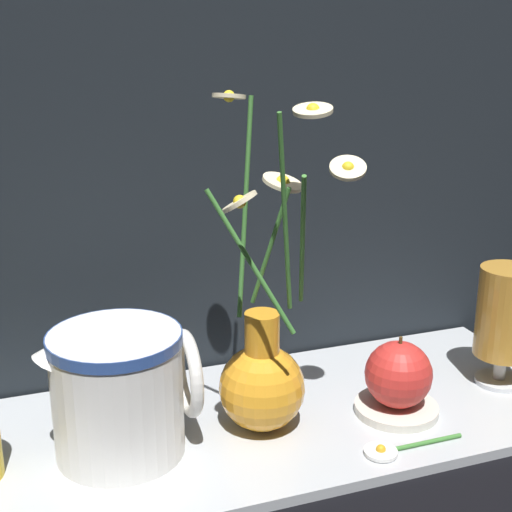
# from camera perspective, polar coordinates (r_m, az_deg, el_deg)

# --- Properties ---
(ground_plane) EXTENTS (6.00, 6.00, 0.00)m
(ground_plane) POSITION_cam_1_polar(r_m,az_deg,el_deg) (0.86, 0.05, -13.56)
(ground_plane) COLOR black
(shelf) EXTENTS (0.78, 0.30, 0.01)m
(shelf) POSITION_cam_1_polar(r_m,az_deg,el_deg) (0.85, 0.05, -13.21)
(shelf) COLOR #B2B7BC
(shelf) RESTS_ON ground_plane
(vase_with_flowers) EXTENTS (0.18, 0.16, 0.37)m
(vase_with_flowers) POSITION_cam_1_polar(r_m,az_deg,el_deg) (0.80, 0.41, -9.31)
(vase_with_flowers) COLOR orange
(vase_with_flowers) RESTS_ON shelf
(ceramic_pitcher) EXTENTS (0.16, 0.14, 0.15)m
(ceramic_pitcher) POSITION_cam_1_polar(r_m,az_deg,el_deg) (0.77, -10.83, -10.33)
(ceramic_pitcher) COLOR white
(ceramic_pitcher) RESTS_ON shelf
(tea_glass) EXTENTS (0.07, 0.07, 0.15)m
(tea_glass) POSITION_cam_1_polar(r_m,az_deg,el_deg) (0.94, 19.35, -4.48)
(tea_glass) COLOR silver
(tea_glass) RESTS_ON shelf
(saucer_plate) EXTENTS (0.10, 0.10, 0.01)m
(saucer_plate) POSITION_cam_1_polar(r_m,az_deg,el_deg) (0.88, 11.15, -11.86)
(saucer_plate) COLOR silver
(saucer_plate) RESTS_ON shelf
(orange_fruit) EXTENTS (0.08, 0.08, 0.09)m
(orange_fruit) POSITION_cam_1_polar(r_m,az_deg,el_deg) (0.86, 11.33, -9.27)
(orange_fruit) COLOR red
(orange_fruit) RESTS_ON saucer_plate
(loose_daisy) EXTENTS (0.12, 0.04, 0.01)m
(loose_daisy) POSITION_cam_1_polar(r_m,az_deg,el_deg) (0.80, 10.84, -14.94)
(loose_daisy) COLOR #3D7A33
(loose_daisy) RESTS_ON shelf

